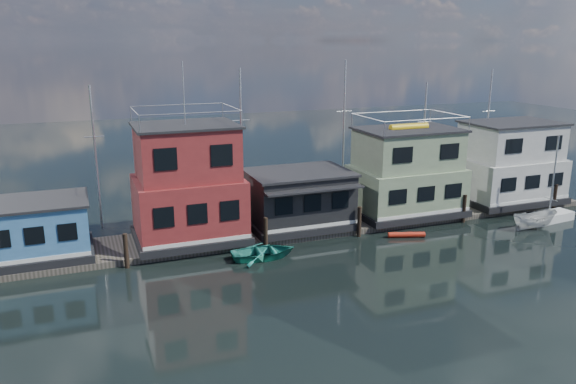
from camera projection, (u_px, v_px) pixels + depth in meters
name	position (u px, v px, depth m)	size (l,w,h in m)	color
ground	(389.00, 296.00, 30.67)	(160.00, 160.00, 0.00)	black
dock	(305.00, 227.00, 41.44)	(48.00, 5.00, 0.40)	#595147
houseboat_blue	(37.00, 229.00, 34.72)	(6.40, 4.90, 3.66)	black
houseboat_red	(188.00, 186.00, 37.49)	(7.40, 5.90, 11.86)	black
houseboat_dark	(299.00, 199.00, 40.67)	(7.40, 6.10, 4.06)	black
houseboat_green	(406.00, 173.00, 43.50)	(8.40, 5.90, 7.03)	black
houseboat_white	(509.00, 164.00, 46.94)	(8.40, 5.90, 6.66)	black
pilings	(316.00, 227.00, 38.57)	(42.28, 0.28, 2.20)	#2D2116
background_masts	(330.00, 139.00, 47.09)	(36.40, 0.16, 12.00)	silver
motorboat	(535.00, 220.00, 41.40)	(1.36, 3.62, 1.40)	silver
dinghy_teal	(264.00, 252.00, 35.90)	(2.97, 4.16, 0.86)	teal
day_sailer	(549.00, 216.00, 43.27)	(4.35, 1.89, 6.66)	silver
red_kayak	(407.00, 235.00, 39.78)	(0.38, 0.38, 2.62)	red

